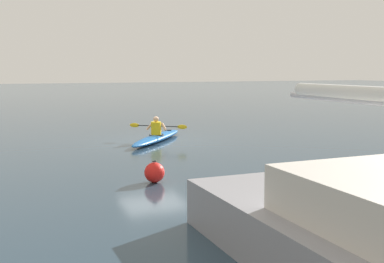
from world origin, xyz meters
name	(u,v)px	position (x,y,z in m)	size (l,w,h in m)	color
ground_plane	(153,141)	(0.00, 0.00, 0.00)	(160.00, 160.00, 0.00)	#283D4C
kayak	(157,138)	(-0.15, 0.01, 0.14)	(3.42, 4.00, 0.27)	#1959A5
kayaker	(156,127)	(-0.11, 0.07, 0.56)	(1.87, 1.53, 0.71)	yellow
mooring_buoy_white_far	(154,172)	(2.03, 6.50, 0.25)	(0.50, 0.50, 0.54)	red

